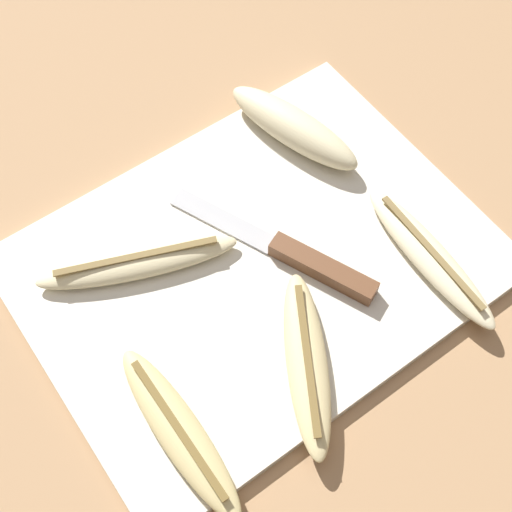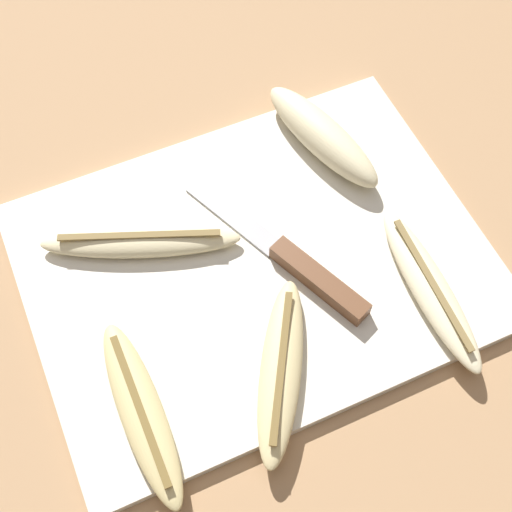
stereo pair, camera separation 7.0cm
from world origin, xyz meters
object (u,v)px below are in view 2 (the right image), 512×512
at_px(banana_bright_far, 430,288).
at_px(banana_spotted_left, 141,412).
at_px(banana_mellow_near, 281,370).
at_px(knife, 305,269).
at_px(banana_pale_long, 322,136).
at_px(banana_cream_curved, 141,241).

relative_size(banana_bright_far, banana_spotted_left, 1.03).
bearing_deg(banana_mellow_near, knife, 52.57).
distance_m(knife, banana_spotted_left, 0.20).
bearing_deg(banana_pale_long, banana_spotted_left, -143.72).
relative_size(banana_bright_far, banana_mellow_near, 1.07).
distance_m(knife, banana_cream_curved, 0.16).
bearing_deg(knife, banana_mellow_near, -150.68).
distance_m(knife, banana_mellow_near, 0.11).
xyz_separation_m(knife, banana_pale_long, (0.08, 0.13, 0.01)).
height_order(knife, banana_cream_curved, banana_cream_curved).
distance_m(banana_pale_long, banana_spotted_left, 0.34).
bearing_deg(knife, banana_cream_curved, 122.03).
bearing_deg(banana_pale_long, banana_bright_far, -85.57).
bearing_deg(knife, banana_bright_far, -57.44).
height_order(knife, banana_pale_long, banana_pale_long).
relative_size(banana_pale_long, banana_cream_curved, 0.87).
xyz_separation_m(knife, banana_bright_far, (0.10, -0.07, 0.00)).
bearing_deg(banana_cream_curved, banana_pale_long, 10.11).
relative_size(banana_bright_far, banana_cream_curved, 0.94).
xyz_separation_m(knife, banana_spotted_left, (-0.19, -0.07, 0.00)).
relative_size(banana_bright_far, banana_pale_long, 1.08).
bearing_deg(banana_pale_long, banana_mellow_near, -124.45).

